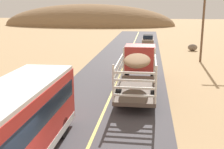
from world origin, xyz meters
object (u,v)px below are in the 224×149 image
(livestock_truck, at_px, (139,64))
(bus, at_px, (5,132))
(car_far, at_px, (148,40))
(power_pole_mid, at_px, (203,22))
(boulder_mid_field, at_px, (193,47))

(livestock_truck, xyz_separation_m, bus, (-4.35, -12.72, -0.04))
(livestock_truck, relative_size, car_far, 2.20)
(livestock_truck, relative_size, bus, 0.97)
(power_pole_mid, height_order, boulder_mid_field, power_pole_mid)
(bus, distance_m, boulder_mid_field, 33.13)
(bus, bearing_deg, power_pole_mid, 65.14)
(car_far, xyz_separation_m, power_pole_mid, (5.98, -13.76, 3.74))
(livestock_truck, height_order, power_pole_mid, power_pole_mid)
(livestock_truck, relative_size, boulder_mid_field, 7.48)
(power_pole_mid, bearing_deg, car_far, 113.50)
(bus, height_order, boulder_mid_field, bus)
(car_far, bearing_deg, livestock_truck, -91.12)
(power_pole_mid, bearing_deg, livestock_truck, -121.32)
(boulder_mid_field, bearing_deg, car_far, 136.49)
(car_far, distance_m, boulder_mid_field, 8.56)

